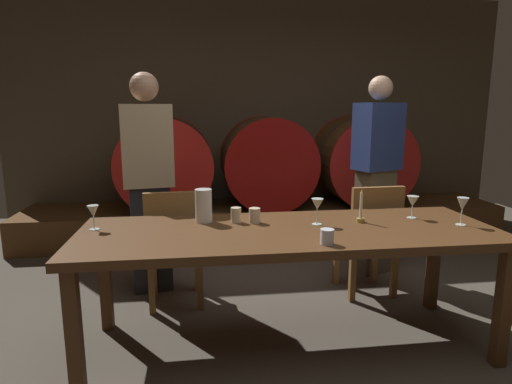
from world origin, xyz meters
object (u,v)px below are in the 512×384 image
Objects in this scene: dining_table at (289,240)px; cup_center at (255,215)px; guest_right at (376,175)px; cup_left at (236,215)px; wine_barrel_right at (361,161)px; pitcher at (204,206)px; wine_barrel_left at (166,164)px; chair_left at (175,242)px; candle_center at (361,213)px; wine_glass_far_right at (463,205)px; cup_right at (327,237)px; wine_glass_center_left at (317,205)px; wine_glass_far_left at (93,212)px; wine_glass_center_right at (413,202)px; chair_right at (370,235)px; guest_left at (149,182)px; wine_barrel_center at (267,162)px.

dining_table is 26.51× the size of cup_center.
guest_right is 18.22× the size of cup_left.
wine_barrel_right is at bearing 55.08° from cup_center.
pitcher is 2.20× the size of cup_left.
wine_barrel_left reaches higher than dining_table.
dining_table is 2.78× the size of chair_left.
cup_center is (-0.18, 0.16, 0.11)m from dining_table.
wine_glass_far_right is (0.58, -0.15, 0.07)m from candle_center.
wine_barrel_right is at bearing 83.30° from wine_glass_far_right.
cup_right is (-1.20, -2.65, -0.07)m from wine_barrel_right.
guest_right reaches higher than wine_barrel_left.
wine_glass_far_right is at bearing -8.31° from wine_glass_center_left.
wine_barrel_left reaches higher than pitcher.
chair_left is at bearing 137.72° from dining_table.
wine_glass_far_left is at bearing 178.53° from candle_center.
pitcher reaches higher than wine_glass_center_left.
wine_barrel_left is at bearing 127.92° from wine_glass_center_right.
cup_left is (-1.07, -0.46, 0.30)m from chair_right.
guest_left is 1.10m from cup_center.
cup_right is at bearing -19.36° from wine_glass_far_left.
wine_glass_far_right is at bearing 155.19° from chair_left.
wine_barrel_left is 0.59× the size of guest_right.
wine_barrel_center is 2.59m from wine_glass_far_left.
cup_right is (1.04, -1.30, -0.09)m from guest_left.
wine_glass_center_left reaches higher than cup_right.
wine_barrel_right is at bearing 52.82° from cup_left.
chair_left is at bearing 110.97° from guest_left.
cup_right is at bearing 128.18° from chair_left.
chair_right is 1.20m from cup_left.
wine_barrel_left is 1.10m from wine_barrel_center.
cup_center is at bearing -11.18° from cup_left.
chair_left is 1.34m from candle_center.
wine_glass_center_left is 1.75× the size of cup_center.
wine_glass_center_left is at bearing 171.69° from wine_glass_far_right.
wine_glass_far_right is (0.82, -2.39, 0.02)m from wine_barrel_center.
guest_right reaches higher than wine_glass_far_right.
guest_right reaches higher than wine_glass_far_left.
dining_table is at bearing -32.13° from cup_left.
wine_barrel_right is 0.59× the size of guest_right.
wine_glass_far_right is (0.28, -0.70, 0.38)m from chair_right.
wine_barrel_left is 1.00× the size of wine_barrel_right.
wine_barrel_center is 2.21m from cup_center.
wine_barrel_right is 2.67m from chair_left.
wine_glass_center_right is (0.84, 0.15, 0.17)m from dining_table.
wine_glass_center_right is at bearing 59.98° from guest_right.
wine_barrel_right is 0.41× the size of dining_table.
wine_barrel_left is 2.77m from wine_glass_center_right.
cup_right is at bearing 53.68° from chair_right.
wine_glass_far_left is at bearing -138.20° from wine_barrel_right.
candle_center reaches higher than pitcher.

